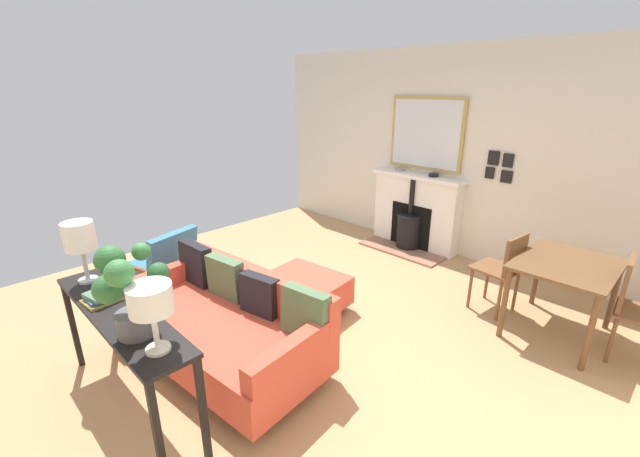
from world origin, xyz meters
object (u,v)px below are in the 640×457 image
Objects in this scene: mantel_bowl_near at (399,169)px; console_table at (121,324)px; fireplace at (414,215)px; table_lamp_near_end at (79,238)px; armchair_accent at (164,260)px; dining_chair_by_back_wall at (634,303)px; table_lamp_far_end at (151,302)px; book_stack at (106,295)px; dining_chair_near_fireplace at (504,266)px; dining_table at (566,273)px; ottoman at (308,289)px; potted_plant at (125,288)px; mantel_bowl_far at (434,175)px; sofa at (225,323)px.

console_table is (4.15, 0.62, -0.39)m from mantel_bowl_near.
table_lamp_near_end is (4.11, -0.32, 0.68)m from fireplace.
mantel_bowl_near is at bearing 166.68° from armchair_accent.
armchair_accent is 0.88× the size of dining_chair_by_back_wall.
table_lamp_far_end is 0.87m from book_stack.
book_stack is at bearing 51.74° from armchair_accent.
console_table is at bearing -22.84° from dining_chair_near_fireplace.
dining_chair_near_fireplace is 1.05m from dining_chair_by_back_wall.
dining_table is at bearing 146.88° from book_stack.
book_stack is (4.15, 0.41, -0.25)m from mantel_bowl_near.
table_lamp_near_end is (1.83, -0.51, 0.92)m from ottoman.
mantel_bowl_near reaches higher than book_stack.
table_lamp_near_end is 4.41m from dining_chair_by_back_wall.
potted_plant is at bearing 87.61° from table_lamp_near_end.
mantel_bowl_far reaches higher than armchair_accent.
book_stack is at bearing -33.12° from dining_table.
dining_table is (0.92, 2.16, 0.15)m from fireplace.
armchair_accent is 0.83× the size of dining_table.
fireplace is 4.26m from table_lamp_far_end.
mantel_bowl_far is 2.21m from dining_table.
mantel_bowl_near is at bearing -167.34° from ottoman.
fireplace is at bearing -109.14° from dining_chair_by_back_wall.
dining_chair_near_fireplace is at bearing 63.59° from mantel_bowl_near.
mantel_bowl_near is at bearing -116.41° from dining_chair_near_fireplace.
sofa is 1.05m from ottoman.
dining_chair_by_back_wall is at bearing 150.77° from table_lamp_far_end.
potted_plant reaches higher than mantel_bowl_near.
book_stack reaches higher than dining_chair_near_fireplace.
table_lamp_near_end is at bearing -37.87° from dining_table.
fireplace is 2.83× the size of table_lamp_near_end.
dining_chair_by_back_wall is (-2.26, 3.77, 0.09)m from armchair_accent.
dining_chair_by_back_wall reaches higher than book_stack.
table_lamp_near_end is 0.56× the size of dining_chair_near_fireplace.
dining_chair_near_fireplace is (-2.38, 1.35, 0.18)m from sofa.
armchair_accent is 1.39m from table_lamp_near_end.
dining_chair_by_back_wall is (-3.18, 1.78, -0.58)m from table_lamp_far_end.
mantel_bowl_far is 1.80m from dining_chair_near_fireplace.
sofa reaches higher than dining_table.
armchair_accent is 3.96m from dining_table.
sofa is (3.36, 0.61, -0.75)m from mantel_bowl_near.
potted_plant is 1.84× the size of book_stack.
ottoman is 0.88× the size of dining_table.
mantel_bowl_far is at bearing 172.61° from table_lamp_near_end.
sofa is 6.33× the size of book_stack.
ottoman is 0.52× the size of console_table.
table_lamp_far_end reaches higher than book_stack.
dining_table is at bearing 68.85° from mantel_bowl_near.
potted_plant is at bearing -16.88° from dining_chair_near_fireplace.
table_lamp_near_end is at bearing 40.02° from armchair_accent.
mantel_bowl_far reaches higher than mantel_bowl_near.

